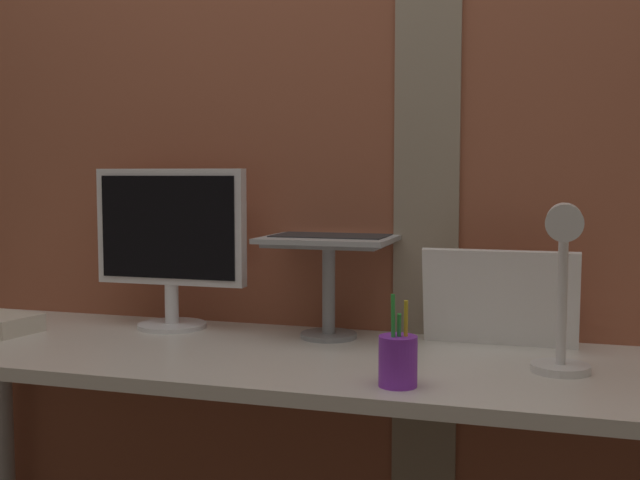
# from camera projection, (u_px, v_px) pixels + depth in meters

# --- Properties ---
(brick_wall_back) EXTENTS (3.47, 0.16, 2.51)m
(brick_wall_back) POSITION_uv_depth(u_px,v_px,m) (363.00, 128.00, 2.06)
(brick_wall_back) COLOR #9E563D
(brick_wall_back) RESTS_ON ground_plane
(desk) EXTENTS (2.17, 0.61, 0.73)m
(desk) POSITION_uv_depth(u_px,v_px,m) (307.00, 384.00, 1.77)
(desk) COLOR silver
(desk) RESTS_ON ground_plane
(monitor) EXTENTS (0.41, 0.18, 0.42)m
(monitor) POSITION_uv_depth(u_px,v_px,m) (170.00, 236.00, 2.05)
(monitor) COLOR white
(monitor) RESTS_ON desk
(laptop_stand) EXTENTS (0.28, 0.22, 0.24)m
(laptop_stand) POSITION_uv_depth(u_px,v_px,m) (329.00, 273.00, 1.93)
(laptop_stand) COLOR gray
(laptop_stand) RESTS_ON desk
(laptop) EXTENTS (0.32, 0.28, 0.21)m
(laptop) POSITION_uv_depth(u_px,v_px,m) (336.00, 219.00, 1.98)
(laptop) COLOR #ADB2B7
(laptop) RESTS_ON laptop_stand
(whiteboard_panel) EXTENTS (0.36, 0.06, 0.23)m
(whiteboard_panel) POSITION_uv_depth(u_px,v_px,m) (500.00, 298.00, 1.84)
(whiteboard_panel) COLOR white
(whiteboard_panel) RESTS_ON desk
(desk_lamp) EXTENTS (0.12, 0.20, 0.35)m
(desk_lamp) POSITION_uv_depth(u_px,v_px,m) (563.00, 271.00, 1.54)
(desk_lamp) COLOR white
(desk_lamp) RESTS_ON desk
(pen_cup) EXTENTS (0.07, 0.07, 0.18)m
(pen_cup) POSITION_uv_depth(u_px,v_px,m) (398.00, 360.00, 1.50)
(pen_cup) COLOR purple
(pen_cup) RESTS_ON desk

